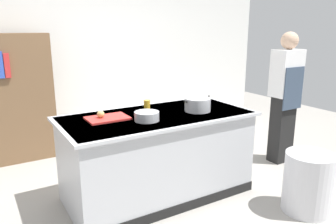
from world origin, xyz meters
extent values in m
plane|color=#9E9991|center=(0.00, 0.00, 0.00)|extent=(10.00, 10.00, 0.00)
cube|color=white|center=(0.00, 2.10, 1.50)|extent=(6.40, 0.12, 3.00)
cube|color=#B7BABF|center=(0.00, 0.00, 0.45)|extent=(1.90, 0.90, 0.90)
cube|color=#B7BABF|center=(0.00, 0.00, 0.89)|extent=(1.98, 0.98, 0.03)
cube|color=black|center=(0.00, -0.46, 0.05)|extent=(1.90, 0.01, 0.10)
cube|color=red|center=(-0.50, 0.10, 0.91)|extent=(0.40, 0.28, 0.02)
sphere|color=tan|center=(-0.56, 0.11, 0.96)|extent=(0.07, 0.07, 0.07)
cylinder|color=#B7BABF|center=(0.45, -0.09, 0.97)|extent=(0.28, 0.28, 0.14)
cube|color=black|center=(0.29, -0.09, 1.02)|extent=(0.04, 0.02, 0.01)
cube|color=black|center=(0.60, -0.09, 1.02)|extent=(0.04, 0.02, 0.01)
cylinder|color=#99999E|center=(0.67, 0.13, 0.95)|extent=(0.14, 0.14, 0.10)
cube|color=black|center=(0.59, 0.13, 0.99)|extent=(0.04, 0.02, 0.01)
cube|color=black|center=(0.76, 0.13, 0.99)|extent=(0.04, 0.02, 0.01)
cylinder|color=#B7BABF|center=(-0.19, -0.14, 0.94)|extent=(0.24, 0.24, 0.09)
cylinder|color=yellow|center=(0.02, 0.27, 0.95)|extent=(0.07, 0.07, 0.10)
cylinder|color=silver|center=(1.10, -1.04, 0.30)|extent=(0.46, 0.46, 0.60)
cube|color=black|center=(1.88, -0.04, 0.45)|extent=(0.28, 0.20, 0.90)
cube|color=white|center=(1.88, -0.04, 1.20)|extent=(0.38, 0.24, 0.60)
sphere|color=#D3AA8C|center=(1.88, -0.04, 1.61)|extent=(0.22, 0.22, 0.22)
cube|color=#38475B|center=(1.88, -0.17, 1.02)|extent=(0.34, 0.02, 0.54)
cube|color=brown|center=(-1.21, 1.80, 0.85)|extent=(1.10, 0.28, 1.70)
cube|color=#3351B7|center=(-1.28, 1.64, 1.33)|extent=(0.08, 0.03, 0.33)
cube|color=red|center=(-1.20, 1.64, 1.31)|extent=(0.06, 0.03, 0.30)
camera|label=1|loc=(-1.58, -2.85, 1.77)|focal=35.02mm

